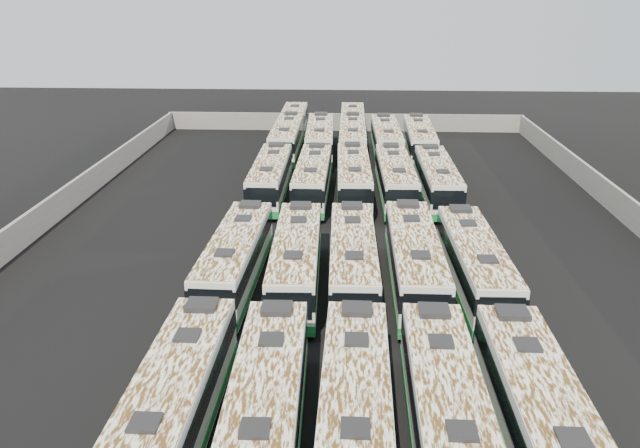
{
  "coord_description": "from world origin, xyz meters",
  "views": [
    {
      "loc": [
        0.61,
        -42.79,
        17.35
      ],
      "look_at": [
        -1.32,
        -1.64,
        1.6
      ],
      "focal_mm": 35.0,
      "sensor_mm": 36.0,
      "label": 1
    }
  ],
  "objects_px": {
    "bus_midfront_left": "(296,260)",
    "bus_back_far_left": "(290,131)",
    "bus_back_far_right": "(419,140)",
    "bus_midback_far_right": "(437,180)",
    "bus_midback_center": "(354,178)",
    "bus_front_center": "(355,413)",
    "bus_front_far_right": "(542,422)",
    "bus_midfront_center": "(353,261)",
    "bus_front_right": "(447,416)",
    "bus_midback_left": "(313,178)",
    "bus_midback_right": "(395,179)",
    "bus_midfront_far_right": "(475,264)",
    "bus_front_far_left": "(172,409)",
    "bus_front_left": "(265,413)",
    "bus_back_left": "(320,139)",
    "bus_back_right": "(386,140)",
    "bus_midfront_far_left": "(236,258)",
    "bus_back_center": "(353,132)",
    "bus_midback_far_left": "(271,178)",
    "bus_midfront_right": "(414,260)"
  },
  "relations": [
    {
      "from": "bus_midfront_left",
      "to": "bus_back_far_left",
      "type": "height_order",
      "value": "bus_back_far_left"
    },
    {
      "from": "bus_back_far_right",
      "to": "bus_midback_far_right",
      "type": "bearing_deg",
      "value": -88.59
    },
    {
      "from": "bus_back_far_left",
      "to": "bus_midback_center",
      "type": "bearing_deg",
      "value": -68.59
    },
    {
      "from": "bus_front_center",
      "to": "bus_front_far_right",
      "type": "bearing_deg",
      "value": -0.85
    },
    {
      "from": "bus_front_center",
      "to": "bus_midfront_center",
      "type": "bearing_deg",
      "value": 91.07
    },
    {
      "from": "bus_front_right",
      "to": "bus_midback_left",
      "type": "distance_m",
      "value": 32.25
    },
    {
      "from": "bus_midback_right",
      "to": "bus_midfront_far_right",
      "type": "bearing_deg",
      "value": -79.43
    },
    {
      "from": "bus_front_center",
      "to": "bus_midfront_left",
      "type": "bearing_deg",
      "value": 104.46
    },
    {
      "from": "bus_front_far_left",
      "to": "bus_front_right",
      "type": "relative_size",
      "value": 1.01
    },
    {
      "from": "bus_front_far_left",
      "to": "bus_front_left",
      "type": "relative_size",
      "value": 1.0
    },
    {
      "from": "bus_front_far_right",
      "to": "bus_midback_left",
      "type": "bearing_deg",
      "value": 108.51
    },
    {
      "from": "bus_midback_far_right",
      "to": "bus_front_center",
      "type": "bearing_deg",
      "value": -103.09
    },
    {
      "from": "bus_midfront_center",
      "to": "bus_midback_center",
      "type": "distance_m",
      "value": 17.19
    },
    {
      "from": "bus_front_center",
      "to": "bus_back_far_left",
      "type": "xyz_separation_m",
      "value": [
        -7.15,
        49.83,
        0.03
      ]
    },
    {
      "from": "bus_back_left",
      "to": "bus_front_far_left",
      "type": "bearing_deg",
      "value": -95.92
    },
    {
      "from": "bus_midback_center",
      "to": "bus_back_right",
      "type": "height_order",
      "value": "bus_midback_center"
    },
    {
      "from": "bus_front_far_right",
      "to": "bus_midfront_far_right",
      "type": "height_order",
      "value": "bus_front_far_right"
    },
    {
      "from": "bus_front_left",
      "to": "bus_front_right",
      "type": "height_order",
      "value": "bus_front_left"
    },
    {
      "from": "bus_midfront_far_left",
      "to": "bus_midfront_left",
      "type": "xyz_separation_m",
      "value": [
        3.73,
        -0.17,
        0.01
      ]
    },
    {
      "from": "bus_midfront_far_right",
      "to": "bus_back_center",
      "type": "relative_size",
      "value": 0.62
    },
    {
      "from": "bus_midback_center",
      "to": "bus_back_far_right",
      "type": "relative_size",
      "value": 1.0
    },
    {
      "from": "bus_front_far_right",
      "to": "bus_back_left",
      "type": "distance_m",
      "value": 47.46
    },
    {
      "from": "bus_midback_right",
      "to": "bus_front_far_right",
      "type": "bearing_deg",
      "value": -84.98
    },
    {
      "from": "bus_midfront_left",
      "to": "bus_midfront_far_right",
      "type": "bearing_deg",
      "value": -1.47
    },
    {
      "from": "bus_midback_far_right",
      "to": "bus_midback_center",
      "type": "bearing_deg",
      "value": 179.55
    },
    {
      "from": "bus_midback_far_left",
      "to": "bus_midback_right",
      "type": "xyz_separation_m",
      "value": [
        10.77,
        -0.01,
        0.02
      ]
    },
    {
      "from": "bus_midfront_center",
      "to": "bus_back_far_right",
      "type": "height_order",
      "value": "bus_back_far_right"
    },
    {
      "from": "bus_front_left",
      "to": "bus_midback_left",
      "type": "bearing_deg",
      "value": 88.7
    },
    {
      "from": "bus_midfront_right",
      "to": "bus_midback_left",
      "type": "height_order",
      "value": "bus_midfront_right"
    },
    {
      "from": "bus_back_left",
      "to": "bus_back_right",
      "type": "height_order",
      "value": "bus_back_left"
    },
    {
      "from": "bus_midback_right",
      "to": "bus_back_left",
      "type": "relative_size",
      "value": 0.98
    },
    {
      "from": "bus_front_left",
      "to": "bus_midfront_far_right",
      "type": "distance_m",
      "value": 18.02
    },
    {
      "from": "bus_midfront_left",
      "to": "bus_back_center",
      "type": "distance_m",
      "value": 35.7
    },
    {
      "from": "bus_front_center",
      "to": "bus_midback_center",
      "type": "xyz_separation_m",
      "value": [
        0.04,
        31.61,
        0.02
      ]
    },
    {
      "from": "bus_midfront_left",
      "to": "bus_midback_far_left",
      "type": "distance_m",
      "value": 17.66
    },
    {
      "from": "bus_front_far_left",
      "to": "bus_midfront_center",
      "type": "relative_size",
      "value": 1.01
    },
    {
      "from": "bus_midfront_left",
      "to": "bus_back_left",
      "type": "xyz_separation_m",
      "value": [
        -0.06,
        31.72,
        0.05
      ]
    },
    {
      "from": "bus_midfront_center",
      "to": "bus_midback_right",
      "type": "distance_m",
      "value": 17.56
    },
    {
      "from": "bus_midfront_far_right",
      "to": "bus_midback_right",
      "type": "bearing_deg",
      "value": 100.64
    },
    {
      "from": "bus_midfront_right",
      "to": "bus_back_far_left",
      "type": "bearing_deg",
      "value": 107.1
    },
    {
      "from": "bus_midfront_far_left",
      "to": "bus_back_center",
      "type": "height_order",
      "value": "bus_back_center"
    },
    {
      "from": "bus_front_left",
      "to": "bus_front_far_right",
      "type": "distance_m",
      "value": 10.58
    },
    {
      "from": "bus_front_far_left",
      "to": "bus_midback_left",
      "type": "distance_m",
      "value": 31.79
    },
    {
      "from": "bus_midfront_far_right",
      "to": "bus_back_far_right",
      "type": "relative_size",
      "value": 0.97
    },
    {
      "from": "bus_midback_right",
      "to": "bus_midback_far_right",
      "type": "xyz_separation_m",
      "value": [
        3.56,
        -0.0,
        -0.03
      ]
    },
    {
      "from": "bus_midfront_center",
      "to": "bus_back_far_left",
      "type": "xyz_separation_m",
      "value": [
        -7.1,
        35.41,
        0.04
      ]
    },
    {
      "from": "bus_back_left",
      "to": "bus_midback_far_left",
      "type": "bearing_deg",
      "value": -105.44
    },
    {
      "from": "bus_midfront_right",
      "to": "bus_midback_center",
      "type": "distance_m",
      "value": 17.47
    },
    {
      "from": "bus_midback_center",
      "to": "bus_back_far_right",
      "type": "distance_m",
      "value": 16.22
    },
    {
      "from": "bus_front_far_right",
      "to": "bus_midfront_far_right",
      "type": "xyz_separation_m",
      "value": [
        0.13,
        14.52,
        -0.06
      ]
    }
  ]
}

